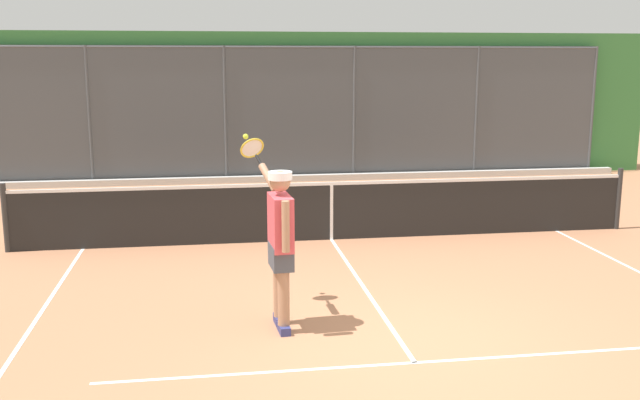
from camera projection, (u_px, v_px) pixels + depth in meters
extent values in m
plane|color=#B27551|center=(402.00, 344.00, 7.49)|extent=(60.00, 60.00, 0.00)
cube|color=white|center=(415.00, 363.00, 7.02)|extent=(6.16, 0.05, 0.01)
cube|color=white|center=(3.00, 369.00, 6.87)|extent=(0.05, 8.96, 0.01)
cube|color=white|center=(363.00, 285.00, 9.41)|extent=(0.05, 4.93, 0.01)
cylinder|color=#474C51|center=(592.00, 110.00, 18.39)|extent=(0.07, 0.07, 3.23)
cylinder|color=#474C51|center=(476.00, 112.00, 17.93)|extent=(0.07, 0.07, 3.23)
cylinder|color=#474C51|center=(354.00, 113.00, 17.47)|extent=(0.07, 0.07, 3.23)
cylinder|color=#474C51|center=(225.00, 115.00, 17.00)|extent=(0.07, 0.07, 3.23)
cylinder|color=#474C51|center=(89.00, 116.00, 16.54)|extent=(0.07, 0.07, 3.23)
cylinder|color=#474C51|center=(290.00, 47.00, 16.93)|extent=(15.59, 0.05, 0.05)
cube|color=#474C51|center=(291.00, 114.00, 17.24)|extent=(15.59, 0.02, 3.23)
cube|color=#387A3D|center=(288.00, 105.00, 17.83)|extent=(18.59, 0.90, 3.55)
cube|color=silver|center=(292.00, 178.00, 17.36)|extent=(16.59, 0.18, 0.15)
cylinder|color=#2D2D2D|center=(618.00, 199.00, 12.44)|extent=(0.09, 0.09, 1.07)
cylinder|color=#2D2D2D|center=(5.00, 218.00, 10.94)|extent=(0.09, 0.09, 1.07)
cube|color=black|center=(331.00, 212.00, 11.71)|extent=(10.04, 0.02, 0.91)
cube|color=white|center=(332.00, 184.00, 11.61)|extent=(10.04, 0.04, 0.05)
cube|color=white|center=(331.00, 212.00, 11.71)|extent=(0.05, 0.04, 0.91)
cube|color=navy|center=(284.00, 329.00, 7.79)|extent=(0.13, 0.27, 0.09)
cylinder|color=#A87A5B|center=(283.00, 289.00, 7.70)|extent=(0.13, 0.13, 0.81)
cube|color=navy|center=(280.00, 320.00, 8.05)|extent=(0.13, 0.27, 0.09)
cylinder|color=#A87A5B|center=(279.00, 281.00, 7.96)|extent=(0.13, 0.13, 0.81)
cube|color=#474C56|center=(281.00, 256.00, 7.77)|extent=(0.25, 0.44, 0.26)
cube|color=#DB4C56|center=(281.00, 222.00, 7.69)|extent=(0.25, 0.52, 0.59)
cylinder|color=#A87A5B|center=(286.00, 227.00, 7.40)|extent=(0.08, 0.08, 0.54)
cylinder|color=#A87A5B|center=(269.00, 178.00, 8.05)|extent=(0.22, 0.40, 0.30)
sphere|color=#A87A5B|center=(280.00, 181.00, 7.61)|extent=(0.23, 0.23, 0.23)
cylinder|color=white|center=(280.00, 176.00, 7.59)|extent=(0.28, 0.28, 0.08)
cube|color=white|center=(278.00, 177.00, 7.72)|extent=(0.21, 0.22, 0.02)
cylinder|color=black|center=(259.00, 161.00, 8.23)|extent=(0.09, 0.17, 0.13)
torus|color=gold|center=(252.00, 148.00, 8.37)|extent=(0.34, 0.28, 0.26)
cylinder|color=silver|center=(252.00, 148.00, 8.37)|extent=(0.28, 0.22, 0.21)
sphere|color=#CCDB33|center=(246.00, 136.00, 8.50)|extent=(0.07, 0.07, 0.07)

